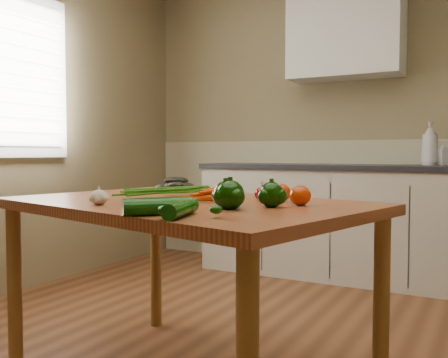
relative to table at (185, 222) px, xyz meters
name	(u,v)px	position (x,y,z in m)	size (l,w,h in m)	color
room	(234,94)	(0.14, 0.18, 0.54)	(4.04, 5.04, 2.64)	brown
counter_run	(379,222)	(0.35, 2.20, -0.25)	(2.84, 0.64, 1.14)	#B9AF9A
upper_cabinets	(426,25)	(0.65, 2.33, 1.24)	(2.15, 0.35, 0.70)	silver
window_blinds	(11,72)	(-1.82, 0.61, 0.84)	(0.08, 0.98, 1.18)	silver
table	(185,222)	(0.00, 0.00, 0.00)	(1.66, 1.27, 0.79)	#A3552F
soap_bottle_a	(430,144)	(0.70, 2.27, 0.36)	(0.12, 0.13, 0.32)	silver
soap_bottle_b	(443,153)	(0.79, 2.30, 0.29)	(0.08, 0.08, 0.18)	silver
carrot_bunch	(196,191)	(0.01, 0.07, 0.13)	(0.28, 0.21, 0.07)	#E34D05
leafy_greens	(173,181)	(-0.31, 0.38, 0.14)	(0.21, 0.19, 0.11)	black
garlic_bulb	(99,197)	(-0.19, -0.30, 0.12)	(0.07, 0.07, 0.06)	beige
pepper_a	(226,194)	(0.27, -0.14, 0.13)	(0.09, 0.09, 0.09)	#0A3202
pepper_b	(272,195)	(0.42, -0.06, 0.13)	(0.09, 0.09, 0.09)	#0A3202
pepper_c	(230,195)	(0.32, -0.19, 0.14)	(0.10, 0.10, 0.10)	#0A3202
tomato_a	(262,194)	(0.29, 0.15, 0.12)	(0.06, 0.06, 0.06)	#8A0209
tomato_b	(281,193)	(0.36, 0.16, 0.12)	(0.08, 0.08, 0.07)	#C23204
tomato_c	(300,196)	(0.49, 0.05, 0.13)	(0.08, 0.08, 0.08)	#C23204
zucchini_a	(181,209)	(0.28, -0.44, 0.11)	(0.05, 0.05, 0.23)	#094307
zucchini_b	(158,206)	(0.19, -0.45, 0.12)	(0.06, 0.06, 0.22)	#094307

